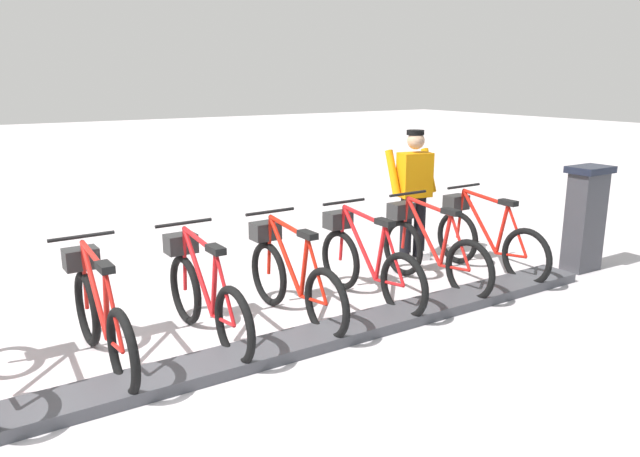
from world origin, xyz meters
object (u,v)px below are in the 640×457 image
at_px(bike_docked_3, 291,277).
at_px(bike_docked_2, 366,262).
at_px(worker_near_rack, 414,190).
at_px(bike_docked_4, 204,294).
at_px(bike_docked_5, 100,315).
at_px(bike_docked_1, 430,249).
at_px(payment_kiosk, 585,217).
at_px(bike_docked_0, 485,238).

bearing_deg(bike_docked_3, bike_docked_2, -90.00).
bearing_deg(worker_near_rack, bike_docked_4, 105.98).
distance_m(bike_docked_3, bike_docked_5, 1.80).
xyz_separation_m(bike_docked_1, bike_docked_3, (0.00, 1.80, 0.00)).
xyz_separation_m(payment_kiosk, bike_docked_0, (0.57, 1.08, -0.24)).
bearing_deg(bike_docked_3, worker_near_rack, -68.42).
xyz_separation_m(bike_docked_4, bike_docked_5, (0.00, 0.90, 0.00)).
distance_m(payment_kiosk, bike_docked_0, 1.24).
bearing_deg(bike_docked_2, bike_docked_4, 90.00).
height_order(bike_docked_2, worker_near_rack, worker_near_rack).
xyz_separation_m(payment_kiosk, bike_docked_1, (0.57, 1.97, -0.24)).
bearing_deg(bike_docked_3, bike_docked_1, -90.00).
relative_size(bike_docked_0, bike_docked_5, 1.00).
bearing_deg(bike_docked_2, worker_near_rack, -57.42).
relative_size(bike_docked_1, bike_docked_4, 1.00).
relative_size(bike_docked_0, worker_near_rack, 1.04).
bearing_deg(bike_docked_1, payment_kiosk, -106.15).
distance_m(payment_kiosk, bike_docked_3, 3.82).
height_order(bike_docked_1, bike_docked_2, same).
relative_size(payment_kiosk, bike_docked_3, 0.74).
bearing_deg(payment_kiosk, bike_docked_4, 83.02).
xyz_separation_m(payment_kiosk, bike_docked_3, (0.57, 3.77, -0.24)).
height_order(payment_kiosk, bike_docked_1, payment_kiosk).
distance_m(bike_docked_2, bike_docked_4, 1.80).
distance_m(bike_docked_2, bike_docked_3, 0.90).
bearing_deg(bike_docked_2, bike_docked_0, -90.00).
height_order(bike_docked_1, bike_docked_4, same).
xyz_separation_m(bike_docked_1, bike_docked_5, (0.00, 3.59, 0.00)).
bearing_deg(bike_docked_4, bike_docked_3, -90.00).
xyz_separation_m(bike_docked_0, bike_docked_1, (0.00, 0.90, 0.00)).
xyz_separation_m(bike_docked_3, bike_docked_5, (0.00, 1.80, 0.00)).
bearing_deg(bike_docked_3, bike_docked_4, 90.00).
bearing_deg(bike_docked_2, bike_docked_3, 90.00).
relative_size(bike_docked_1, bike_docked_5, 1.00).
height_order(bike_docked_3, worker_near_rack, worker_near_rack).
bearing_deg(bike_docked_0, payment_kiosk, -117.97).
height_order(payment_kiosk, worker_near_rack, worker_near_rack).
height_order(bike_docked_0, bike_docked_3, same).
xyz_separation_m(bike_docked_5, worker_near_rack, (0.93, -4.15, 0.48)).
relative_size(bike_docked_0, bike_docked_2, 1.00).
height_order(bike_docked_3, bike_docked_4, same).
xyz_separation_m(bike_docked_0, bike_docked_5, (0.00, 4.49, 0.00)).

